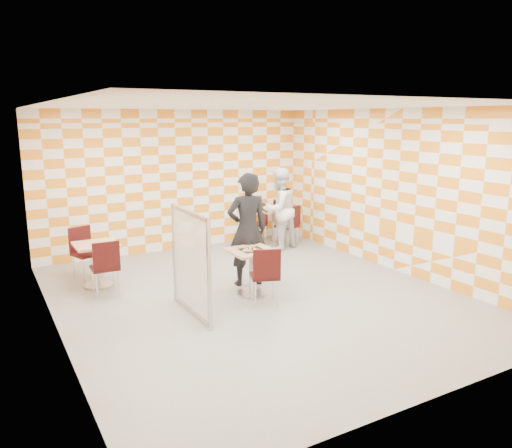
% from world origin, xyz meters
% --- Properties ---
extents(room_shell, '(7.00, 7.00, 7.00)m').
position_xyz_m(room_shell, '(0.00, 0.54, 1.50)').
color(room_shell, gray).
rests_on(room_shell, ground).
extents(main_table, '(0.70, 0.70, 0.75)m').
position_xyz_m(main_table, '(-0.02, 0.14, 0.51)').
color(main_table, tan).
rests_on(main_table, ground).
extents(second_table, '(0.70, 0.70, 0.75)m').
position_xyz_m(second_table, '(2.19, 3.05, 0.51)').
color(second_table, tan).
rests_on(second_table, ground).
extents(empty_table, '(0.70, 0.70, 0.75)m').
position_xyz_m(empty_table, '(-2.11, 1.79, 0.51)').
color(empty_table, tan).
rests_on(empty_table, ground).
extents(chair_main_front, '(0.54, 0.55, 0.92)m').
position_xyz_m(chair_main_front, '(-0.09, -0.43, 0.54)').
color(chair_main_front, black).
rests_on(chair_main_front, ground).
extents(chair_second_front, '(0.54, 0.54, 0.92)m').
position_xyz_m(chair_second_front, '(2.24, 2.44, 0.54)').
color(chair_second_front, black).
rests_on(chair_second_front, ground).
extents(chair_second_side, '(0.50, 0.49, 0.92)m').
position_xyz_m(chair_second_side, '(1.80, 3.04, 0.54)').
color(chair_second_side, black).
rests_on(chair_second_side, ground).
extents(chair_empty_near, '(0.43, 0.44, 0.92)m').
position_xyz_m(chair_empty_near, '(-2.09, 1.21, 0.54)').
color(chair_empty_near, black).
rests_on(chair_empty_near, ground).
extents(chair_empty_far, '(0.54, 0.54, 0.92)m').
position_xyz_m(chair_empty_far, '(-2.21, 2.38, 0.54)').
color(chair_empty_far, black).
rests_on(chair_empty_far, ground).
extents(partition, '(0.08, 1.38, 1.55)m').
position_xyz_m(partition, '(-1.20, -0.18, 0.79)').
color(partition, white).
rests_on(partition, ground).
extents(man_dark, '(0.78, 0.58, 1.94)m').
position_xyz_m(man_dark, '(0.17, 0.62, 0.97)').
color(man_dark, black).
rests_on(man_dark, ground).
extents(man_white, '(1.00, 0.86, 1.78)m').
position_xyz_m(man_white, '(1.91, 2.40, 0.89)').
color(man_white, white).
rests_on(man_white, ground).
extents(pizza_on_foil, '(0.40, 0.40, 0.04)m').
position_xyz_m(pizza_on_foil, '(-0.02, 0.13, 0.77)').
color(pizza_on_foil, silver).
rests_on(pizza_on_foil, main_table).
extents(sport_bottle, '(0.06, 0.06, 0.20)m').
position_xyz_m(sport_bottle, '(2.08, 3.20, 0.84)').
color(sport_bottle, white).
rests_on(sport_bottle, second_table).
extents(soda_bottle, '(0.07, 0.07, 0.23)m').
position_xyz_m(soda_bottle, '(2.26, 3.14, 0.85)').
color(soda_bottle, black).
rests_on(soda_bottle, second_table).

